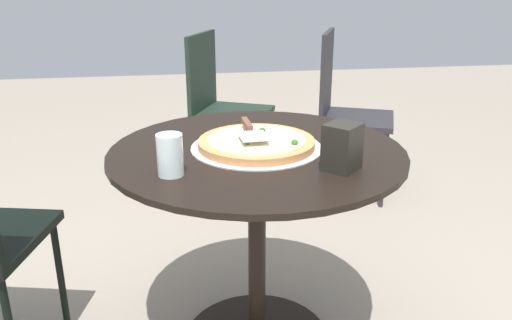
{
  "coord_description": "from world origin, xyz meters",
  "views": [
    {
      "loc": [
        -1.47,
        0.23,
        1.22
      ],
      "look_at": [
        0.01,
        0.0,
        0.67
      ],
      "focal_mm": 36.44,
      "sensor_mm": 36.0,
      "label": 1
    }
  ],
  "objects_px": {
    "napkin_dispenser": "(342,147)",
    "patio_chair_corner": "(220,99)",
    "pizza_on_tray": "(256,143)",
    "patio_chair_far": "(344,104)",
    "patio_table": "(257,207)",
    "drinking_cup": "(170,155)",
    "pizza_server": "(250,130)"
  },
  "relations": [
    {
      "from": "patio_table",
      "to": "pizza_server",
      "type": "xyz_separation_m",
      "value": [
        0.04,
        0.02,
        0.25
      ]
    },
    {
      "from": "patio_table",
      "to": "napkin_dispenser",
      "type": "relative_size",
      "value": 7.0
    },
    {
      "from": "pizza_server",
      "to": "patio_chair_far",
      "type": "xyz_separation_m",
      "value": [
        1.19,
        -0.7,
        -0.24
      ]
    },
    {
      "from": "patio_table",
      "to": "pizza_server",
      "type": "bearing_deg",
      "value": 23.5
    },
    {
      "from": "pizza_server",
      "to": "drinking_cup",
      "type": "height_order",
      "value": "drinking_cup"
    },
    {
      "from": "patio_table",
      "to": "patio_chair_corner",
      "type": "xyz_separation_m",
      "value": [
        1.52,
        -0.02,
        -0.01
      ]
    },
    {
      "from": "pizza_server",
      "to": "napkin_dispenser",
      "type": "xyz_separation_m",
      "value": [
        -0.24,
        -0.22,
        0.01
      ]
    },
    {
      "from": "drinking_cup",
      "to": "patio_chair_corner",
      "type": "relative_size",
      "value": 0.13
    },
    {
      "from": "napkin_dispenser",
      "to": "patio_chair_corner",
      "type": "relative_size",
      "value": 0.15
    },
    {
      "from": "patio_table",
      "to": "patio_chair_corner",
      "type": "distance_m",
      "value": 1.52
    },
    {
      "from": "pizza_on_tray",
      "to": "patio_chair_far",
      "type": "xyz_separation_m",
      "value": [
        1.22,
        -0.68,
        -0.2
      ]
    },
    {
      "from": "patio_table",
      "to": "drinking_cup",
      "type": "relative_size",
      "value": 8.01
    },
    {
      "from": "patio_table",
      "to": "drinking_cup",
      "type": "height_order",
      "value": "drinking_cup"
    },
    {
      "from": "drinking_cup",
      "to": "napkin_dispenser",
      "type": "xyz_separation_m",
      "value": [
        -0.03,
        -0.46,
        0.01
      ]
    },
    {
      "from": "patio_chair_corner",
      "to": "pizza_server",
      "type": "bearing_deg",
      "value": 178.6
    },
    {
      "from": "drinking_cup",
      "to": "pizza_on_tray",
      "type": "bearing_deg",
      "value": -54.45
    },
    {
      "from": "napkin_dispenser",
      "to": "patio_chair_corner",
      "type": "height_order",
      "value": "patio_chair_corner"
    },
    {
      "from": "pizza_on_tray",
      "to": "patio_table",
      "type": "bearing_deg",
      "value": -174.73
    },
    {
      "from": "pizza_server",
      "to": "patio_chair_corner",
      "type": "height_order",
      "value": "patio_chair_corner"
    },
    {
      "from": "napkin_dispenser",
      "to": "patio_chair_far",
      "type": "relative_size",
      "value": 0.14
    },
    {
      "from": "napkin_dispenser",
      "to": "patio_chair_corner",
      "type": "distance_m",
      "value": 1.75
    },
    {
      "from": "patio_chair_corner",
      "to": "patio_table",
      "type": "bearing_deg",
      "value": 179.24
    },
    {
      "from": "pizza_on_tray",
      "to": "pizza_server",
      "type": "xyz_separation_m",
      "value": [
        0.03,
        0.02,
        0.04
      ]
    },
    {
      "from": "patio_table",
      "to": "patio_chair_corner",
      "type": "relative_size",
      "value": 1.02
    },
    {
      "from": "drinking_cup",
      "to": "patio_chair_corner",
      "type": "bearing_deg",
      "value": -9.32
    },
    {
      "from": "patio_chair_far",
      "to": "patio_chair_corner",
      "type": "height_order",
      "value": "patio_chair_far"
    },
    {
      "from": "drinking_cup",
      "to": "pizza_server",
      "type": "bearing_deg",
      "value": -49.1
    },
    {
      "from": "napkin_dispenser",
      "to": "patio_chair_far",
      "type": "distance_m",
      "value": 1.53
    },
    {
      "from": "patio_table",
      "to": "patio_chair_far",
      "type": "xyz_separation_m",
      "value": [
        1.23,
        -0.68,
        0.01
      ]
    },
    {
      "from": "pizza_on_tray",
      "to": "drinking_cup",
      "type": "bearing_deg",
      "value": 125.55
    },
    {
      "from": "pizza_server",
      "to": "patio_chair_far",
      "type": "relative_size",
      "value": 0.23
    },
    {
      "from": "patio_chair_far",
      "to": "patio_chair_corner",
      "type": "distance_m",
      "value": 0.72
    }
  ]
}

